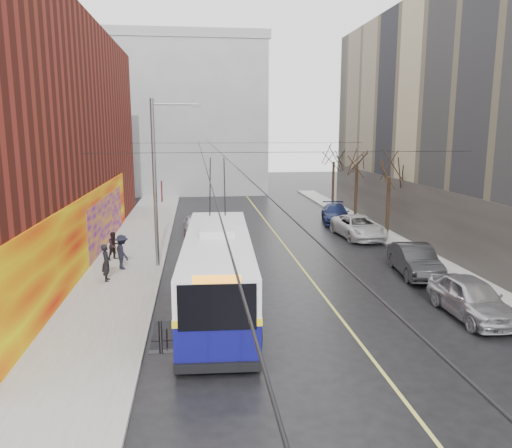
{
  "coord_description": "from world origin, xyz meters",
  "views": [
    {
      "loc": [
        -4.13,
        -16.69,
        7.44
      ],
      "look_at": [
        -1.35,
        6.39,
        3.01
      ],
      "focal_mm": 35.0,
      "sensor_mm": 36.0,
      "label": 1
    }
  ],
  "objects_px": {
    "trolleybus": "(218,269)",
    "pedestrian_a": "(106,263)",
    "following_car": "(194,225)",
    "streetlight_pole": "(158,179)",
    "parked_car_c": "(359,227)",
    "parked_car_d": "(336,214)",
    "tree_mid": "(357,156)",
    "parked_car_a": "(471,298)",
    "tree_far": "(334,154)",
    "tree_near": "(390,166)",
    "pedestrian_b": "(114,246)",
    "pedestrian_c": "(122,252)",
    "parked_car_b": "(415,260)"
  },
  "relations": [
    {
      "from": "trolleybus",
      "to": "pedestrian_a",
      "type": "relative_size",
      "value": 6.94
    },
    {
      "from": "following_car",
      "to": "streetlight_pole",
      "type": "bearing_deg",
      "value": -103.44
    },
    {
      "from": "parked_car_c",
      "to": "parked_car_d",
      "type": "distance_m",
      "value": 5.77
    },
    {
      "from": "tree_mid",
      "to": "parked_car_a",
      "type": "distance_m",
      "value": 22.39
    },
    {
      "from": "parked_car_a",
      "to": "parked_car_d",
      "type": "xyz_separation_m",
      "value": [
        0.28,
        20.71,
        -0.07
      ]
    },
    {
      "from": "tree_far",
      "to": "tree_near",
      "type": "bearing_deg",
      "value": -90.0
    },
    {
      "from": "tree_near",
      "to": "pedestrian_b",
      "type": "bearing_deg",
      "value": -166.03
    },
    {
      "from": "tree_far",
      "to": "pedestrian_c",
      "type": "bearing_deg",
      "value": -129.78
    },
    {
      "from": "tree_mid",
      "to": "parked_car_c",
      "type": "relative_size",
      "value": 1.21
    },
    {
      "from": "streetlight_pole",
      "to": "pedestrian_c",
      "type": "height_order",
      "value": "streetlight_pole"
    },
    {
      "from": "streetlight_pole",
      "to": "parked_car_b",
      "type": "distance_m",
      "value": 14.07
    },
    {
      "from": "streetlight_pole",
      "to": "parked_car_c",
      "type": "xyz_separation_m",
      "value": [
        13.14,
        6.12,
        -4.08
      ]
    },
    {
      "from": "parked_car_c",
      "to": "pedestrian_c",
      "type": "xyz_separation_m",
      "value": [
        -15.08,
        -6.64,
        0.31
      ]
    },
    {
      "from": "tree_near",
      "to": "streetlight_pole",
      "type": "bearing_deg",
      "value": -158.38
    },
    {
      "from": "streetlight_pole",
      "to": "pedestrian_b",
      "type": "distance_m",
      "value": 4.99
    },
    {
      "from": "tree_mid",
      "to": "parked_car_a",
      "type": "bearing_deg",
      "value": -95.96
    },
    {
      "from": "pedestrian_a",
      "to": "pedestrian_c",
      "type": "relative_size",
      "value": 0.99
    },
    {
      "from": "tree_mid",
      "to": "parked_car_a",
      "type": "relative_size",
      "value": 1.42
    },
    {
      "from": "pedestrian_c",
      "to": "pedestrian_a",
      "type": "bearing_deg",
      "value": 138.41
    },
    {
      "from": "tree_near",
      "to": "tree_mid",
      "type": "bearing_deg",
      "value": 90.0
    },
    {
      "from": "parked_car_a",
      "to": "parked_car_c",
      "type": "relative_size",
      "value": 0.85
    },
    {
      "from": "streetlight_pole",
      "to": "trolleybus",
      "type": "height_order",
      "value": "streetlight_pole"
    },
    {
      "from": "streetlight_pole",
      "to": "parked_car_c",
      "type": "distance_m",
      "value": 15.06
    },
    {
      "from": "tree_mid",
      "to": "pedestrian_b",
      "type": "height_order",
      "value": "tree_mid"
    },
    {
      "from": "parked_car_d",
      "to": "following_car",
      "type": "distance_m",
      "value": 11.73
    },
    {
      "from": "parked_car_a",
      "to": "pedestrian_b",
      "type": "distance_m",
      "value": 18.7
    },
    {
      "from": "parked_car_b",
      "to": "parked_car_d",
      "type": "relative_size",
      "value": 0.95
    },
    {
      "from": "trolleybus",
      "to": "pedestrian_c",
      "type": "relative_size",
      "value": 6.89
    },
    {
      "from": "pedestrian_a",
      "to": "tree_mid",
      "type": "bearing_deg",
      "value": -52.74
    },
    {
      "from": "parked_car_c",
      "to": "pedestrian_c",
      "type": "bearing_deg",
      "value": -159.58
    },
    {
      "from": "trolleybus",
      "to": "pedestrian_a",
      "type": "distance_m",
      "value": 6.58
    },
    {
      "from": "tree_far",
      "to": "parked_car_d",
      "type": "distance_m",
      "value": 9.45
    },
    {
      "from": "trolleybus",
      "to": "following_car",
      "type": "height_order",
      "value": "trolleybus"
    },
    {
      "from": "tree_far",
      "to": "pedestrian_b",
      "type": "distance_m",
      "value": 25.98
    },
    {
      "from": "parked_car_b",
      "to": "trolleybus",
      "type": "bearing_deg",
      "value": -154.53
    },
    {
      "from": "parked_car_c",
      "to": "pedestrian_c",
      "type": "distance_m",
      "value": 16.49
    },
    {
      "from": "trolleybus",
      "to": "tree_mid",
      "type": "bearing_deg",
      "value": 60.48
    },
    {
      "from": "tree_near",
      "to": "parked_car_b",
      "type": "bearing_deg",
      "value": -102.56
    },
    {
      "from": "trolleybus",
      "to": "pedestrian_b",
      "type": "xyz_separation_m",
      "value": [
        -5.52,
        8.06,
        -0.72
      ]
    },
    {
      "from": "trolleybus",
      "to": "parked_car_b",
      "type": "xyz_separation_m",
      "value": [
        10.3,
        3.52,
        -0.87
      ]
    },
    {
      "from": "trolleybus",
      "to": "pedestrian_b",
      "type": "height_order",
      "value": "trolleybus"
    },
    {
      "from": "parked_car_c",
      "to": "parked_car_d",
      "type": "xyz_separation_m",
      "value": [
        0.0,
        5.77,
        -0.04
      ]
    },
    {
      "from": "trolleybus",
      "to": "parked_car_a",
      "type": "distance_m",
      "value": 10.33
    },
    {
      "from": "tree_far",
      "to": "parked_car_c",
      "type": "bearing_deg",
      "value": -98.2
    },
    {
      "from": "parked_car_d",
      "to": "pedestrian_c",
      "type": "relative_size",
      "value": 2.72
    },
    {
      "from": "streetlight_pole",
      "to": "tree_mid",
      "type": "xyz_separation_m",
      "value": [
        15.14,
        13.0,
        0.41
      ]
    },
    {
      "from": "parked_car_d",
      "to": "following_car",
      "type": "xyz_separation_m",
      "value": [
        -11.31,
        -3.09,
        -0.06
      ]
    },
    {
      "from": "tree_mid",
      "to": "following_car",
      "type": "bearing_deg",
      "value": -162.48
    },
    {
      "from": "streetlight_pole",
      "to": "trolleybus",
      "type": "distance_m",
      "value": 7.77
    },
    {
      "from": "parked_car_c",
      "to": "following_car",
      "type": "relative_size",
      "value": 1.41
    }
  ]
}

